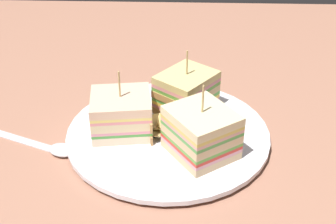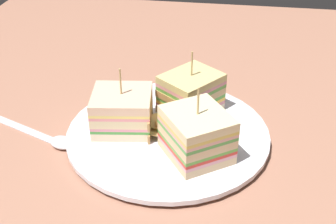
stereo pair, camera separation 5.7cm
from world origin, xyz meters
The scene contains 7 objects.
ground_plane centered at (0.00, 0.00, -0.90)cm, with size 115.40×98.12×1.80cm, color #A56F57.
plate centered at (0.00, 0.00, 0.74)cm, with size 27.25×27.25×1.22cm.
sandwich_wedge_0 centered at (-5.67, 2.35, 4.05)cm, with size 10.05×9.79×9.24cm.
sandwich_wedge_1 centered at (0.21, -6.12, 3.81)cm, with size 8.20×8.74×8.84cm.
sandwich_wedge_2 centered at (4.46, 4.22, 4.18)cm, with size 10.36×10.13×9.51cm.
chip_pile centered at (0.48, -0.54, 2.51)cm, with size 5.87×6.98×2.75cm.
spoon centered at (3.11, -15.47, 0.40)cm, with size 7.54×14.90×1.00cm.
Camera 1 is at (48.34, 1.90, 34.84)cm, focal length 46.62 mm.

